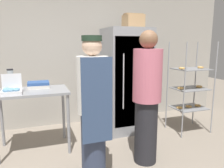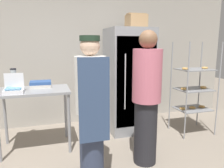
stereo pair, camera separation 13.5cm
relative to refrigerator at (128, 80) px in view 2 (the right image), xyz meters
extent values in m
cube|color=#ADA89E|center=(-0.70, 0.70, 0.47)|extent=(6.40, 0.12, 2.78)
cube|color=gray|center=(0.00, 0.01, 0.00)|extent=(0.76, 0.76, 1.84)
cube|color=gray|center=(0.00, -0.36, 0.02)|extent=(0.70, 0.02, 1.51)
cylinder|color=silver|center=(-0.21, -0.39, 0.05)|extent=(0.02, 0.02, 0.91)
cylinder|color=#93969B|center=(0.74, -0.71, -0.12)|extent=(0.02, 0.02, 1.61)
cylinder|color=#93969B|center=(1.36, -0.71, -0.12)|extent=(0.02, 0.02, 1.61)
cylinder|color=#93969B|center=(0.74, -0.22, -0.12)|extent=(0.02, 0.02, 1.61)
cylinder|color=#93969B|center=(1.36, -0.22, -0.12)|extent=(0.02, 0.02, 1.61)
cube|color=gray|center=(1.05, -0.47, -0.49)|extent=(0.57, 0.45, 0.01)
torus|color=#DBA351|center=(0.85, -0.47, -0.47)|extent=(0.11, 0.11, 0.03)
torus|color=#DBA351|center=(1.05, -0.47, -0.47)|extent=(0.11, 0.11, 0.03)
torus|color=#DBA351|center=(1.25, -0.47, -0.47)|extent=(0.11, 0.11, 0.03)
cube|color=gray|center=(1.05, -0.47, -0.14)|extent=(0.57, 0.45, 0.01)
torus|color=#DBA351|center=(0.85, -0.47, -0.11)|extent=(0.11, 0.11, 0.04)
torus|color=#DBA351|center=(1.25, -0.47, -0.11)|extent=(0.11, 0.11, 0.04)
cube|color=gray|center=(1.05, -0.47, 0.22)|extent=(0.57, 0.45, 0.01)
torus|color=#DBA351|center=(0.85, -0.47, 0.24)|extent=(0.11, 0.11, 0.03)
torus|color=#DBA351|center=(1.25, -0.47, 0.24)|extent=(0.11, 0.11, 0.03)
cube|color=gray|center=(-1.61, -0.32, -0.03)|extent=(1.01, 0.65, 0.04)
cylinder|color=gray|center=(-1.14, -0.61, -0.48)|extent=(0.04, 0.04, 0.88)
cylinder|color=gray|center=(-2.07, -0.03, -0.48)|extent=(0.04, 0.04, 0.88)
cylinder|color=gray|center=(-1.14, -0.03, -0.48)|extent=(0.04, 0.04, 0.88)
cube|color=white|center=(-1.86, -0.49, 0.02)|extent=(0.26, 0.21, 0.05)
cube|color=white|center=(-1.86, -0.38, 0.15)|extent=(0.25, 0.01, 0.21)
torus|color=#669EC6|center=(-1.92, -0.54, 0.06)|extent=(0.08, 0.08, 0.03)
torus|color=#669EC6|center=(-1.86, -0.54, 0.06)|extent=(0.08, 0.08, 0.03)
torus|color=#669EC6|center=(-1.79, -0.54, 0.06)|extent=(0.08, 0.08, 0.03)
torus|color=#669EC6|center=(-1.92, -0.49, 0.06)|extent=(0.08, 0.08, 0.03)
torus|color=#669EC6|center=(-1.86, -0.49, 0.06)|extent=(0.08, 0.08, 0.03)
torus|color=#669EC6|center=(-1.79, -0.49, 0.06)|extent=(0.08, 0.08, 0.03)
torus|color=#669EC6|center=(-1.92, -0.43, 0.06)|extent=(0.08, 0.08, 0.03)
cylinder|color=black|center=(-1.89, -0.10, 0.04)|extent=(0.11, 0.11, 0.10)
cylinder|color=#B2BCC1|center=(-1.89, -0.10, 0.18)|extent=(0.09, 0.09, 0.18)
cylinder|color=black|center=(-1.89, -0.10, 0.28)|extent=(0.09, 0.09, 0.02)
cube|color=silver|center=(-1.51, -0.16, 0.02)|extent=(0.32, 0.26, 0.05)
cube|color=#2D5193|center=(-1.51, -0.16, 0.06)|extent=(0.31, 0.25, 0.04)
cube|color=tan|center=(0.14, 0.03, 1.04)|extent=(0.32, 0.31, 0.23)
cube|color=#A58057|center=(0.14, 0.03, 1.16)|extent=(0.33, 0.16, 0.02)
cylinder|color=#333D56|center=(-0.95, -1.28, -0.52)|extent=(0.28, 0.28, 0.80)
cylinder|color=silver|center=(-0.95, -1.28, 0.20)|extent=(0.35, 0.35, 0.64)
sphere|color=beige|center=(-0.95, -1.28, 0.63)|extent=(0.22, 0.22, 0.22)
cube|color=#33476B|center=(-0.95, -1.46, 0.06)|extent=(0.33, 0.02, 0.92)
cylinder|color=#1E3323|center=(-0.95, -1.28, 0.71)|extent=(0.22, 0.22, 0.06)
cylinder|color=#232328|center=(-0.20, -1.17, -0.50)|extent=(0.30, 0.30, 0.84)
cylinder|color=#C6667A|center=(-0.20, -1.17, 0.26)|extent=(0.37, 0.37, 0.67)
sphere|color=brown|center=(-0.20, -1.17, 0.71)|extent=(0.23, 0.23, 0.23)
camera|label=1|loc=(-1.54, -3.60, 0.65)|focal=35.00mm
camera|label=2|loc=(-1.41, -3.65, 0.65)|focal=35.00mm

